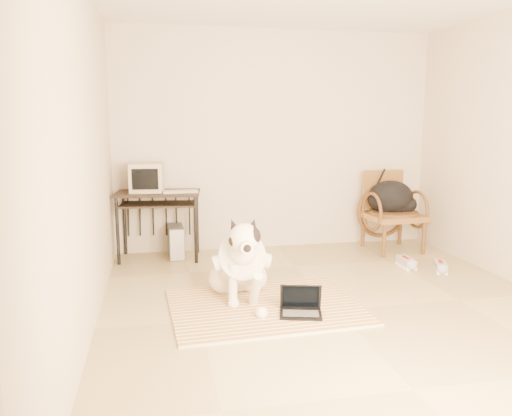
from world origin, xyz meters
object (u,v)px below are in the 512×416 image
object	(u,v)px
backpack	(393,199)
rattan_chair	(391,211)
crt_monitor	(147,177)
dog	(240,264)
laptop	(301,307)
computer_desk	(158,201)
pc_tower	(176,241)

from	to	relation	value
backpack	rattan_chair	bearing A→B (deg)	-159.61
backpack	crt_monitor	bearing A→B (deg)	176.81
dog	laptop	bearing A→B (deg)	-48.89
computer_desk	backpack	world-z (taller)	backpack
dog	laptop	world-z (taller)	dog
computer_desk	pc_tower	distance (m)	0.53
dog	backpack	bearing A→B (deg)	32.77
pc_tower	rattan_chair	distance (m)	2.68
computer_desk	backpack	bearing A→B (deg)	-2.50
dog	pc_tower	distance (m)	1.64
pc_tower	crt_monitor	bearing A→B (deg)	178.89
dog	rattan_chair	world-z (taller)	rattan_chair
pc_tower	laptop	bearing A→B (deg)	-65.23
laptop	rattan_chair	bearing A→B (deg)	47.42
computer_desk	pc_tower	bearing A→B (deg)	10.48
dog	computer_desk	distance (m)	1.71
laptop	crt_monitor	bearing A→B (deg)	121.43
pc_tower	rattan_chair	xyz separation A→B (m)	(2.66, -0.17, 0.30)
crt_monitor	laptop	bearing A→B (deg)	-58.57
laptop	computer_desk	size ratio (longest dim) A/B	0.39
laptop	computer_desk	world-z (taller)	computer_desk
laptop	rattan_chair	world-z (taller)	rattan_chair
dog	pc_tower	size ratio (longest dim) A/B	2.78
rattan_chair	dog	bearing A→B (deg)	-147.15
rattan_chair	pc_tower	bearing A→B (deg)	176.43
pc_tower	backpack	size ratio (longest dim) A/B	0.67
dog	backpack	world-z (taller)	backpack
laptop	backpack	size ratio (longest dim) A/B	0.65
laptop	backpack	xyz separation A→B (m)	(1.74, 1.88, 0.57)
laptop	backpack	distance (m)	2.62
computer_desk	crt_monitor	world-z (taller)	crt_monitor
crt_monitor	computer_desk	bearing A→B (deg)	-19.17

